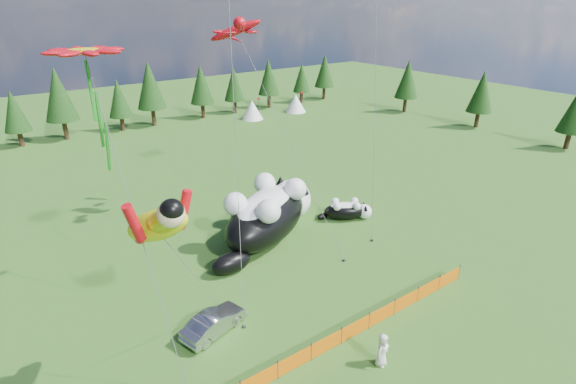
{
  "coord_description": "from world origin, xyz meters",
  "views": [
    {
      "loc": [
        -11.93,
        -16.24,
        16.54
      ],
      "look_at": [
        2.63,
        4.0,
        5.75
      ],
      "focal_mm": 28.0,
      "sensor_mm": 36.0,
      "label": 1
    }
  ],
  "objects": [
    {
      "name": "gecko_kite",
      "position": [
        5.15,
        14.04,
        14.38
      ],
      "size": [
        6.19,
        14.31,
        18.17
      ],
      "color": "#B40912",
      "rests_on": "ground"
    },
    {
      "name": "cat_small",
      "position": [
        11.11,
        7.53,
        0.78
      ],
      "size": [
        4.07,
        3.17,
        1.64
      ],
      "rotation": [
        0.0,
        0.0,
        -0.57
      ],
      "color": "black",
      "rests_on": "ground"
    },
    {
      "name": "diamond_kite_a",
      "position": [
        0.17,
        5.76,
        16.22
      ],
      "size": [
        3.26,
        5.58,
        18.32
      ],
      "color": "blue",
      "rests_on": "ground"
    },
    {
      "name": "safety_fence",
      "position": [
        0.0,
        -3.0,
        0.5
      ],
      "size": [
        22.06,
        0.06,
        1.1
      ],
      "color": "#262626",
      "rests_on": "ground"
    },
    {
      "name": "flower_kite",
      "position": [
        -7.8,
        2.9,
        14.49
      ],
      "size": [
        3.34,
        5.84,
        15.12
      ],
      "color": "#B40912",
      "rests_on": "ground"
    },
    {
      "name": "cat_large",
      "position": [
        4.33,
        8.69,
        2.06
      ],
      "size": [
        11.07,
        7.94,
        4.33
      ],
      "rotation": [
        0.0,
        0.0,
        0.49
      ],
      "color": "black",
      "rests_on": "ground"
    },
    {
      "name": "tree_line",
      "position": [
        0.0,
        45.0,
        4.0
      ],
      "size": [
        90.0,
        4.0,
        8.0
      ],
      "primitive_type": null,
      "color": "black",
      "rests_on": "ground"
    },
    {
      "name": "festival_tents",
      "position": [
        11.0,
        40.0,
        1.4
      ],
      "size": [
        50.0,
        3.2,
        2.8
      ],
      "primitive_type": null,
      "color": "white",
      "rests_on": "ground"
    },
    {
      "name": "superhero_kite",
      "position": [
        -7.08,
        -0.81,
        8.49
      ],
      "size": [
        6.84,
        6.48,
        11.15
      ],
      "color": "#D9D10B",
      "rests_on": "ground"
    },
    {
      "name": "car",
      "position": [
        -3.92,
        1.65,
        0.63
      ],
      "size": [
        4.02,
        2.35,
        1.25
      ],
      "primitive_type": "imported",
      "rotation": [
        0.0,
        0.0,
        1.86
      ],
      "color": "#A8A8AD",
      "rests_on": "ground"
    },
    {
      "name": "spectator_e",
      "position": [
        1.64,
        -5.21,
        0.89
      ],
      "size": [
        1.0,
        0.8,
        1.78
      ],
      "primitive_type": "imported",
      "rotation": [
        0.0,
        0.0,
        0.3
      ],
      "color": "silver",
      "rests_on": "ground"
    },
    {
      "name": "ground",
      "position": [
        0.0,
        0.0,
        0.0
      ],
      "size": [
        160.0,
        160.0,
        0.0
      ],
      "primitive_type": "plane",
      "color": "#0D3509",
      "rests_on": "ground"
    }
  ]
}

